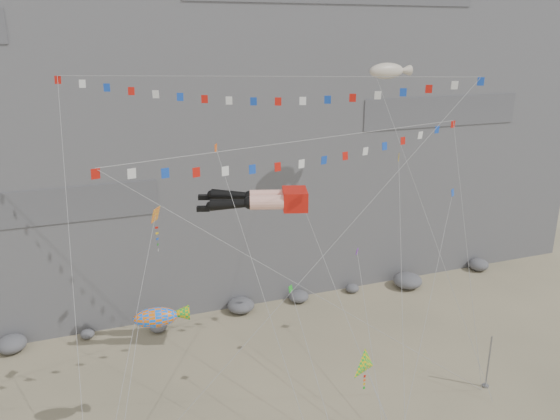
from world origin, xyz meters
TOP-DOWN VIEW (x-y plane):
  - cliff at (0.00, 32.00)m, footprint 80.00×28.00m
  - talus_boulders at (0.00, 17.00)m, footprint 60.00×3.00m
  - anchor_pole_right at (13.99, -0.82)m, footprint 0.12×0.12m
  - legs_kite at (-0.66, 7.64)m, footprint 8.76×18.02m
  - flag_banner_upper at (-0.62, 7.36)m, footprint 27.23×16.08m
  - flag_banner_lower at (1.07, 2.95)m, footprint 26.71×7.66m
  - harlequin_kite at (-8.92, 4.51)m, footprint 6.38×8.78m
  - fish_windsock at (-9.71, 1.63)m, footprint 6.16×7.59m
  - delta_kite at (2.13, -3.14)m, footprint 2.41×4.95m
  - blimp_windsock at (11.47, 11.81)m, footprint 4.28×15.25m
  - small_kite_a at (-3.94, 8.11)m, footprint 3.19×14.27m
  - small_kite_b at (5.52, 4.58)m, footprint 3.16×10.38m
  - small_kite_c at (-0.48, 2.62)m, footprint 1.00×9.56m
  - small_kite_d at (9.52, 6.14)m, footprint 6.31×12.47m
  - small_kite_e at (13.19, 4.24)m, footprint 10.45×10.09m

SIDE VIEW (x-z plane):
  - talus_boulders at x=0.00m, z-range 0.00..1.20m
  - anchor_pole_right at x=13.99m, z-range 0.00..4.32m
  - delta_kite at x=2.13m, z-range 2.14..10.04m
  - small_kite_c at x=-0.48m, z-range 2.43..15.09m
  - fish_windsock at x=-9.71m, z-range 3.13..15.18m
  - small_kite_b at x=5.52m, z-range 2.74..16.99m
  - small_kite_e at x=13.19m, z-range 4.02..23.43m
  - legs_kite at x=-0.66m, z-range 3.71..24.19m
  - harlequin_kite at x=-8.92m, z-range 5.95..23.36m
  - small_kite_d at x=9.52m, z-range 5.80..26.87m
  - small_kite_a at x=-3.94m, z-range 6.27..28.82m
  - flag_banner_lower at x=1.07m, z-range 7.52..30.59m
  - blimp_windsock at x=11.47m, z-range 9.14..35.91m
  - flag_banner_upper at x=-0.62m, z-range 8.41..36.95m
  - cliff at x=0.00m, z-range 0.00..50.00m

